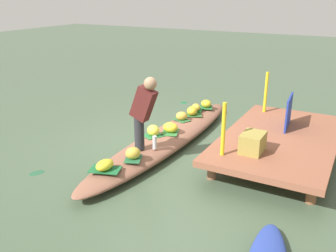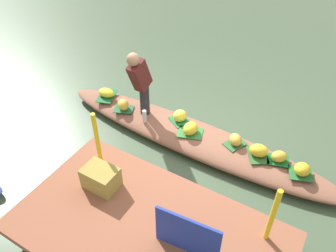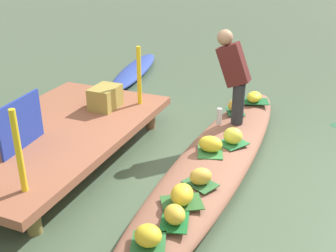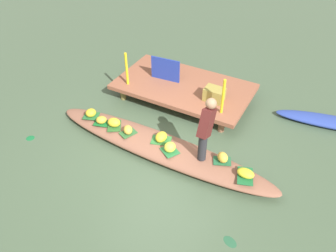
{
  "view_description": "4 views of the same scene",
  "coord_description": "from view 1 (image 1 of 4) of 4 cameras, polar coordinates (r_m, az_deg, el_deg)",
  "views": [
    {
      "loc": [
        5.6,
        3.05,
        2.7
      ],
      "look_at": [
        0.2,
        0.12,
        0.46
      ],
      "focal_mm": 39.66,
      "sensor_mm": 36.0,
      "label": 1
    },
    {
      "loc": [
        -1.8,
        3.77,
        3.86
      ],
      "look_at": [
        0.32,
        0.22,
        0.38
      ],
      "focal_mm": 36.67,
      "sensor_mm": 36.0,
      "label": 2
    },
    {
      "loc": [
        -4.16,
        -1.17,
        2.55
      ],
      "look_at": [
        -0.02,
        0.58,
        0.5
      ],
      "focal_mm": 44.77,
      "sensor_mm": 36.0,
      "label": 3
    },
    {
      "loc": [
        2.6,
        -4.45,
        4.86
      ],
      "look_at": [
        -0.04,
        0.41,
        0.36
      ],
      "focal_mm": 37.11,
      "sensor_mm": 36.0,
      "label": 4
    }
  ],
  "objects": [
    {
      "name": "dock_platform",
      "position": [
        6.59,
        16.88,
        -1.94
      ],
      "size": [
        3.2,
        1.8,
        0.39
      ],
      "color": "brown",
      "rests_on": "ground"
    },
    {
      "name": "banana_bunch_4",
      "position": [
        7.72,
        3.73,
        2.34
      ],
      "size": [
        0.31,
        0.26,
        0.18
      ],
      "primitive_type": "ellipsoid",
      "rotation": [
        0.0,
        0.0,
        0.19
      ],
      "color": "yellow",
      "rests_on": "vendor_boat"
    },
    {
      "name": "railing_post_east",
      "position": [
        5.48,
        8.52,
        -0.51
      ],
      "size": [
        0.06,
        0.06,
        0.82
      ],
      "primitive_type": "cylinder",
      "color": "yellow",
      "rests_on": "dock_platform"
    },
    {
      "name": "banana_bunch_7",
      "position": [
        6.61,
        -2.28,
        -0.67
      ],
      "size": [
        0.28,
        0.29,
        0.2
      ],
      "primitive_type": "ellipsoid",
      "rotation": [
        0.0,
        0.0,
        1.23
      ],
      "color": "yellow",
      "rests_on": "vendor_boat"
    },
    {
      "name": "leaf_mat_5",
      "position": [
        5.77,
        -5.36,
        -5.02
      ],
      "size": [
        0.4,
        0.35,
        0.01
      ],
      "primitive_type": "cube",
      "rotation": [
        0.0,
        0.0,
        0.41
      ],
      "color": "#246139",
      "rests_on": "vendor_boat"
    },
    {
      "name": "leaf_mat_2",
      "position": [
        6.8,
        0.38,
        -0.93
      ],
      "size": [
        0.46,
        0.39,
        0.01
      ],
      "primitive_type": "cube",
      "rotation": [
        0.0,
        0.0,
        0.32
      ],
      "color": "#347A38",
      "rests_on": "vendor_boat"
    },
    {
      "name": "leaf_mat_4",
      "position": [
        7.75,
        3.72,
        1.7
      ],
      "size": [
        0.44,
        0.47,
        0.01
      ],
      "primitive_type": "cube",
      "rotation": [
        0.0,
        0.0,
        2.13
      ],
      "color": "#2D5F29",
      "rests_on": "vendor_boat"
    },
    {
      "name": "banana_bunch_5",
      "position": [
        5.73,
        -5.39,
        -4.18
      ],
      "size": [
        0.3,
        0.29,
        0.19
      ],
      "primitive_type": "ellipsoid",
      "rotation": [
        0.0,
        0.0,
        2.43
      ],
      "color": "gold",
      "rests_on": "vendor_boat"
    },
    {
      "name": "water_bottle",
      "position": [
        6.06,
        -2.07,
        -2.55
      ],
      "size": [
        0.07,
        0.07,
        0.22
      ],
      "primitive_type": "cylinder",
      "color": "silver",
      "rests_on": "vendor_boat"
    },
    {
      "name": "drifting_plant_1",
      "position": [
        9.55,
        2.45,
        3.64
      ],
      "size": [
        0.24,
        0.25,
        0.01
      ],
      "primitive_type": "ellipsoid",
      "rotation": [
        0.0,
        0.0,
        0.84
      ],
      "color": "#166733",
      "rests_on": "ground"
    },
    {
      "name": "leaf_mat_7",
      "position": [
        6.64,
        -2.26,
        -1.46
      ],
      "size": [
        0.42,
        0.41,
        0.01
      ],
      "primitive_type": "cube",
      "rotation": [
        0.0,
        0.0,
        2.6
      ],
      "color": "#29743E",
      "rests_on": "vendor_boat"
    },
    {
      "name": "railing_post_west",
      "position": [
        7.68,
        14.81,
        5.04
      ],
      "size": [
        0.06,
        0.06,
        0.82
      ],
      "primitive_type": "cylinder",
      "color": "yellow",
      "rests_on": "dock_platform"
    },
    {
      "name": "vendor_boat",
      "position": [
        6.87,
        -0.05,
        -1.9
      ],
      "size": [
        4.99,
        0.95,
        0.26
      ],
      "primitive_type": "ellipsoid",
      "rotation": [
        0.0,
        0.0,
        -0.03
      ],
      "color": "#8A5843",
      "rests_on": "ground"
    },
    {
      "name": "leaf_mat_3",
      "position": [
        7.45,
        2.1,
        0.95
      ],
      "size": [
        0.35,
        0.39,
        0.01
      ],
      "primitive_type": "cube",
      "rotation": [
        0.0,
        0.0,
        1.16
      ],
      "color": "#2F6533",
      "rests_on": "vendor_boat"
    },
    {
      "name": "banana_bunch_3",
      "position": [
        7.42,
        2.11,
        1.56
      ],
      "size": [
        0.29,
        0.29,
        0.17
      ],
      "primitive_type": "ellipsoid",
      "rotation": [
        0.0,
        0.0,
        5.42
      ],
      "color": "gold",
      "rests_on": "vendor_boat"
    },
    {
      "name": "produce_crate",
      "position": [
        5.76,
        12.88,
        -2.52
      ],
      "size": [
        0.44,
        0.32,
        0.3
      ],
      "primitive_type": "cube",
      "rotation": [
        0.0,
        0.0,
        -0.0
      ],
      "color": "olive",
      "rests_on": "dock_platform"
    },
    {
      "name": "market_banner",
      "position": [
        6.94,
        18.05,
        2.05
      ],
      "size": [
        0.73,
        0.09,
        0.57
      ],
      "primitive_type": "cube",
      "rotation": [
        0.0,
        0.0,
        0.09
      ],
      "color": "#20369B",
      "rests_on": "dock_platform"
    },
    {
      "name": "banana_bunch_2",
      "position": [
        6.77,
        0.38,
        -0.21
      ],
      "size": [
        0.23,
        0.29,
        0.18
      ],
      "primitive_type": "ellipsoid",
      "rotation": [
        0.0,
        0.0,
        4.75
      ],
      "color": "yellow",
      "rests_on": "vendor_boat"
    },
    {
      "name": "drifting_plant_0",
      "position": [
        6.24,
        -19.53,
        -6.79
      ],
      "size": [
        0.29,
        0.25,
        0.01
      ],
      "primitive_type": "ellipsoid",
      "rotation": [
        0.0,
        0.0,
        2.72
      ],
      "color": "#255839",
      "rests_on": "ground"
    },
    {
      "name": "vendor_person",
      "position": [
        5.82,
        -3.81,
        2.57
      ],
      "size": [
        0.2,
        0.46,
        1.23
      ],
      "color": "#28282D",
      "rests_on": "vendor_boat"
    },
    {
      "name": "banana_bunch_0",
      "position": [
        5.46,
        -9.7,
        -5.92
      ],
      "size": [
        0.32,
        0.22,
        0.14
      ],
      "primitive_type": "ellipsoid",
      "rotation": [
        0.0,
        0.0,
        6.26
      ],
      "color": "yellow",
      "rests_on": "vendor_boat"
    },
    {
      "name": "canal_water",
      "position": [
        6.92,
        -0.05,
        -2.9
      ],
      "size": [
        40.0,
        40.0,
        0.0
      ],
      "primitive_type": "plane",
      "color": "#455941",
      "rests_on": "ground"
    },
    {
      "name": "banana_bunch_1",
      "position": [
        8.0,
        4.33,
        2.87
      ],
      "size": [
        0.29,
        0.28,
        0.16
      ],
      "primitive_type": "ellipsoid",
      "rotation": [
        0.0,
        0.0,
        3.77
      ],
      "color": "gold",
      "rests_on": "vendor_boat"
    },
    {
      "name": "leaf_mat_6",
      "position": [
        8.3,
        5.87,
        2.88
      ],
      "size": [
        0.4,
        0.38,
        0.01
      ],
      "primitive_type": "cube",
      "rotation": [
        0.0,
        0.0,
        0.36
      ],
      "color": "#276431",
      "rests_on": "vendor_boat"
    },
    {
      "name": "leaf_mat_0",
      "position": [
        5.49,
        -9.66,
        -6.59
      ],
      "size": [
        0.4,
        0.51,
        0.01
      ],
      "primitive_type": "cube",
      "rotation": [
        0.0,
        0.0,
        1.89
      ],
      "color": "#1D6333",
      "rests_on": "vendor_boat"
    },
    {
      "name": "leaf_mat_1",
      "position": [
        8.02,
        4.31,
        2.33
      ],
      "size": [
        0.37,
        0.32,
        0.01
      ],
      "primitive_type": "cube",
      "rotation": [
        0.0,
        0.0,
        0.28
      ],
      "color": "#18652A",
      "rests_on": "vendor_boat"
    },
    {
      "name": "banana_bunch_6",
      "position": [
        8.27,
        5.89,
        3.44
      ],
      "size": [
        0.27,
        0.28,
        0.17
      ],
      "primitive_type": "ellipsoid",
      "rotation": [
        0.0,
        0.0,
        4.44
      ],
      "color": "gold",
      "rests_on": "vendor_boat"
    }
  ]
}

